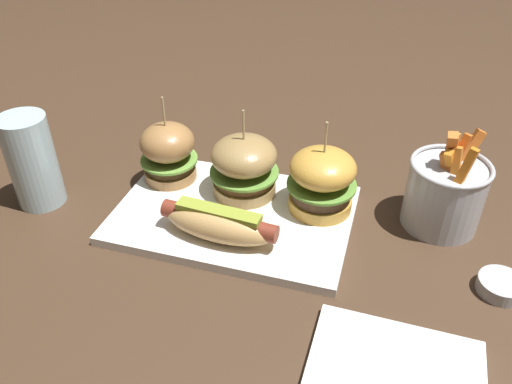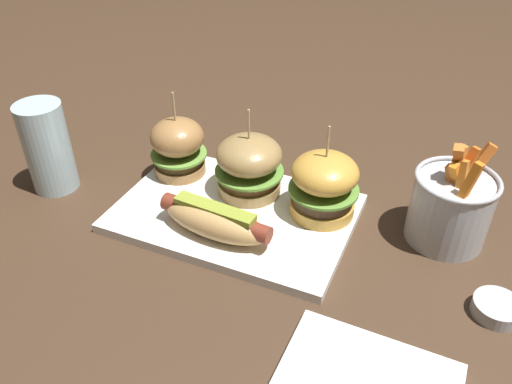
{
  "view_description": "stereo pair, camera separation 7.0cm",
  "coord_description": "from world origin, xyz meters",
  "views": [
    {
      "loc": [
        0.2,
        -0.55,
        0.46
      ],
      "look_at": [
        0.03,
        0.0,
        0.05
      ],
      "focal_mm": 36.15,
      "sensor_mm": 36.0,
      "label": 1
    },
    {
      "loc": [
        0.26,
        -0.52,
        0.46
      ],
      "look_at": [
        0.03,
        0.0,
        0.05
      ],
      "focal_mm": 36.15,
      "sensor_mm": 36.0,
      "label": 2
    }
  ],
  "objects": [
    {
      "name": "hot_dog",
      "position": [
        -0.0,
        -0.06,
        0.04
      ],
      "size": [
        0.16,
        0.07,
        0.05
      ],
      "color": "tan",
      "rests_on": "platter_main"
    },
    {
      "name": "sauce_ramekin",
      "position": [
        0.35,
        -0.04,
        0.01
      ],
      "size": [
        0.06,
        0.06,
        0.02
      ],
      "color": "#B7BABF",
      "rests_on": "ground"
    },
    {
      "name": "fries_bucket",
      "position": [
        0.28,
        0.07,
        0.05
      ],
      "size": [
        0.11,
        0.11,
        0.15
      ],
      "color": "#B7BABF",
      "rests_on": "ground"
    },
    {
      "name": "slider_right",
      "position": [
        0.12,
        0.04,
        0.06
      ],
      "size": [
        0.1,
        0.1,
        0.14
      ],
      "color": "gold",
      "rests_on": "platter_main"
    },
    {
      "name": "slider_center",
      "position": [
        -0.0,
        0.05,
        0.06
      ],
      "size": [
        0.1,
        0.1,
        0.13
      ],
      "color": "#9D7C49",
      "rests_on": "platter_main"
    },
    {
      "name": "slider_left",
      "position": [
        -0.12,
        0.05,
        0.06
      ],
      "size": [
        0.09,
        0.09,
        0.14
      ],
      "color": "#A37341",
      "rests_on": "platter_main"
    },
    {
      "name": "water_glass",
      "position": [
        -0.29,
        -0.04,
        0.07
      ],
      "size": [
        0.07,
        0.07,
        0.14
      ],
      "primitive_type": "cylinder",
      "color": "silver",
      "rests_on": "ground"
    },
    {
      "name": "platter_main",
      "position": [
        0.0,
        0.0,
        0.01
      ],
      "size": [
        0.33,
        0.22,
        0.01
      ],
      "primitive_type": "cube",
      "color": "white",
      "rests_on": "ground"
    },
    {
      "name": "ground_plane",
      "position": [
        0.0,
        0.0,
        0.0
      ],
      "size": [
        3.0,
        3.0,
        0.0
      ],
      "primitive_type": "plane",
      "color": "#422D1E"
    }
  ]
}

